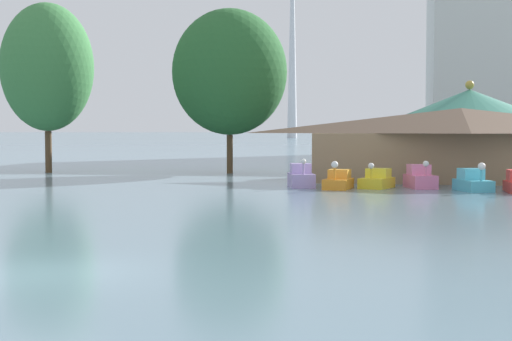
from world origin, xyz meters
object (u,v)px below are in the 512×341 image
Objects in this scene: shoreline_tree_tall_left at (47,67)px; pedal_boat_cyan at (473,182)px; pedal_boat_yellow at (377,180)px; shoreline_tree_mid at (230,72)px; boathouse at (461,143)px; distant_broadcast_tower at (292,11)px; pedal_boat_orange at (338,181)px; pedal_boat_lavender at (301,177)px; green_roof_pavilion at (469,125)px; pedal_boat_pink at (420,178)px.

pedal_boat_cyan is at bearing -22.96° from shoreline_tree_tall_left.
shoreline_tree_mid is at bearing -120.09° from pedal_boat_yellow.
boathouse reaches higher than pedal_boat_cyan.
pedal_boat_cyan is 274.33m from distant_broadcast_tower.
distant_broadcast_tower is (-36.36, 265.17, 50.64)m from pedal_boat_yellow.
pedal_boat_lavender is at bearing -106.45° from pedal_boat_orange.
green_roof_pavilion is at bearing 163.43° from pedal_boat_orange.
pedal_boat_cyan is at bearing 96.50° from pedal_boat_orange.
pedal_boat_orange is 0.93× the size of pedal_boat_cyan.
distant_broadcast_tower is at bearing -153.17° from pedal_boat_yellow.
pedal_boat_orange is at bearing -115.24° from green_roof_pavilion.
pedal_boat_cyan is (2.69, -1.69, -0.05)m from pedal_boat_pink.
green_roof_pavilion is at bearing -80.05° from distant_broadcast_tower.
green_roof_pavilion is (1.86, 19.46, 3.15)m from pedal_boat_cyan.
pedal_boat_lavender is 2.42m from pedal_boat_orange.
pedal_boat_yellow is 0.96× the size of pedal_boat_cyan.
distant_broadcast_tower reaches higher than boathouse.
pedal_boat_pink is 0.21× the size of shoreline_tree_mid.
pedal_boat_cyan is 0.14× the size of boathouse.
pedal_boat_pink is at bearing -140.16° from pedal_boat_cyan.
distant_broadcast_tower is at bearing 95.73° from shoreline_tree_mid.
pedal_boat_yellow is 272.40m from distant_broadcast_tower.
green_roof_pavilion reaches higher than pedal_boat_yellow.
pedal_boat_pink is 0.20× the size of shoreline_tree_tall_left.
shoreline_tree_tall_left is 13.95m from shoreline_tree_mid.
shoreline_tree_mid reaches higher than boathouse.
boathouse is at bearing 111.38° from pedal_boat_lavender.
green_roof_pavilion is 255.17m from distant_broadcast_tower.
pedal_boat_cyan is 0.02× the size of distant_broadcast_tower.
distant_broadcast_tower is (-32.07, 265.12, 50.54)m from pedal_boat_lavender.
pedal_boat_lavender is 9.47m from pedal_boat_cyan.
distant_broadcast_tower reaches higher than pedal_boat_cyan.
shoreline_tree_tall_left is at bearing -109.93° from pedal_boat_orange.
green_roof_pavilion is (9.04, 19.19, 3.19)m from pedal_boat_orange.
shoreline_tree_tall_left is at bearing -130.97° from pedal_boat_cyan.
distant_broadcast_tower reaches higher than pedal_boat_lavender.
pedal_boat_pink is at bearing -21.97° from shoreline_tree_tall_left.
pedal_boat_lavender is at bearing -83.10° from distant_broadcast_tower.
green_roof_pavilion is (4.55, 17.77, 3.10)m from pedal_boat_pink.
pedal_boat_yellow is 28.47m from shoreline_tree_tall_left.
pedal_boat_yellow is 0.13× the size of boathouse.
pedal_boat_pink is 30.40m from shoreline_tree_tall_left.
pedal_boat_orange is 27.08m from shoreline_tree_tall_left.
shoreline_tree_tall_left reaches higher than pedal_boat_yellow.
pedal_boat_yellow is at bearing 123.55° from pedal_boat_orange.
pedal_boat_pink is 0.94× the size of pedal_boat_cyan.
pedal_boat_cyan is at bearing -81.16° from distant_broadcast_tower.
shoreline_tree_tall_left is at bearing -174.68° from shoreline_tree_mid.
pedal_boat_yellow is at bearing -24.70° from shoreline_tree_tall_left.
pedal_boat_orange is at bearing -82.67° from distant_broadcast_tower.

